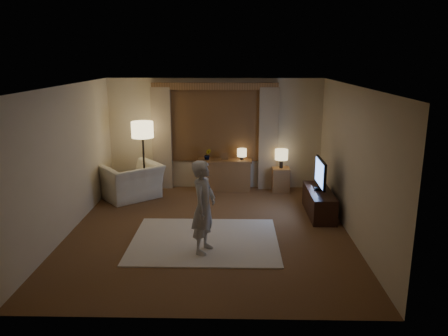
{
  "coord_description": "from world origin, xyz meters",
  "views": [
    {
      "loc": [
        0.44,
        -7.4,
        3.08
      ],
      "look_at": [
        0.26,
        0.6,
        1.03
      ],
      "focal_mm": 35.0,
      "sensor_mm": 36.0,
      "label": 1
    }
  ],
  "objects_px": {
    "armchair": "(132,182)",
    "side_table": "(281,180)",
    "sideboard": "(225,176)",
    "person": "(204,207)",
    "tv_stand": "(319,202)"
  },
  "relations": [
    {
      "from": "sideboard",
      "to": "person",
      "type": "relative_size",
      "value": 0.8
    },
    {
      "from": "side_table",
      "to": "person",
      "type": "xyz_separation_m",
      "value": [
        -1.57,
        -3.34,
        0.49
      ]
    },
    {
      "from": "person",
      "to": "armchair",
      "type": "bearing_deg",
      "value": 50.72
    },
    {
      "from": "side_table",
      "to": "tv_stand",
      "type": "relative_size",
      "value": 0.4
    },
    {
      "from": "armchair",
      "to": "person",
      "type": "xyz_separation_m",
      "value": [
        1.8,
        -2.73,
        0.39
      ]
    },
    {
      "from": "side_table",
      "to": "tv_stand",
      "type": "distance_m",
      "value": 1.66
    },
    {
      "from": "side_table",
      "to": "person",
      "type": "relative_size",
      "value": 0.37
    },
    {
      "from": "armchair",
      "to": "person",
      "type": "distance_m",
      "value": 3.29
    },
    {
      "from": "sideboard",
      "to": "side_table",
      "type": "xyz_separation_m",
      "value": [
        1.31,
        -0.05,
        -0.07
      ]
    },
    {
      "from": "armchair",
      "to": "side_table",
      "type": "distance_m",
      "value": 3.42
    },
    {
      "from": "sideboard",
      "to": "tv_stand",
      "type": "bearing_deg",
      "value": -39.74
    },
    {
      "from": "armchair",
      "to": "side_table",
      "type": "bearing_deg",
      "value": 150.34
    },
    {
      "from": "side_table",
      "to": "sideboard",
      "type": "bearing_deg",
      "value": 177.82
    },
    {
      "from": "sideboard",
      "to": "armchair",
      "type": "height_order",
      "value": "armchair"
    },
    {
      "from": "sideboard",
      "to": "tv_stand",
      "type": "relative_size",
      "value": 0.86
    }
  ]
}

